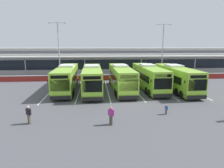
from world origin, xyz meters
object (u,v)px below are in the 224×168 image
Objects in this scene: coach_bus_left_centre at (92,79)px; lamp_post_west at (59,47)px; coach_bus_right_centre at (149,78)px; pedestrian_in_dark_coat at (111,115)px; lamp_post_centre at (163,47)px; coach_bus_leftmost at (67,79)px; pedestrian_near_bin at (29,114)px; coach_bus_centre at (121,79)px; coach_bus_rightmost at (176,78)px; pedestrian_child at (166,109)px.

coach_bus_left_centre is 13.07m from lamp_post_west.
coach_bus_left_centre and coach_bus_right_centre have the same top height.
coach_bus_left_centre reaches higher than pedestrian_in_dark_coat.
coach_bus_right_centre is at bearing 4.72° from coach_bus_left_centre.
pedestrian_in_dark_coat is at bearing -118.17° from lamp_post_centre.
coach_bus_leftmost is 21.70m from lamp_post_centre.
lamp_post_centre is at bearing 49.19° from pedestrian_near_bin.
coach_bus_leftmost is at bearing 176.05° from coach_bus_centre.
lamp_post_west is (-19.04, 10.73, 4.50)m from coach_bus_rightmost.
coach_bus_centre is (8.16, -0.56, 0.00)m from coach_bus_leftmost.
coach_bus_leftmost and coach_bus_rightmost have the same top height.
lamp_post_west is at bearing 147.46° from coach_bus_right_centre.
coach_bus_left_centre is at bearing 65.10° from pedestrian_near_bin.
pedestrian_in_dark_coat is at bearing -69.79° from lamp_post_west.
coach_bus_left_centre is at bearing -176.37° from coach_bus_centre.
coach_bus_centre is 7.53× the size of pedestrian_in_dark_coat.
coach_bus_rightmost is (8.20, -0.61, 0.00)m from coach_bus_centre.
coach_bus_left_centre and coach_bus_centre have the same top height.
pedestrian_near_bin is (-5.28, -11.38, -0.91)m from coach_bus_left_centre.
coach_bus_leftmost is 1.00× the size of coach_bus_right_centre.
coach_bus_leftmost is 15.82m from pedestrian_child.
coach_bus_right_centre is 1.11× the size of lamp_post_west.
coach_bus_left_centre is at bearing -175.28° from coach_bus_right_centre.
coach_bus_centre is 4.36m from coach_bus_right_centre.
pedestrian_in_dark_coat is 1.00× the size of pedestrian_near_bin.
pedestrian_near_bin is at bearing -86.78° from lamp_post_west.
coach_bus_centre is 1.00× the size of coach_bus_rightmost.
pedestrian_near_bin is (-1.45, -12.22, -0.91)m from coach_bus_leftmost.
pedestrian_in_dark_coat is 24.67m from lamp_post_west.
lamp_post_centre is at bearing 38.48° from coach_bus_left_centre.
coach_bus_right_centre is at bearing -32.54° from lamp_post_west.
lamp_post_west is at bearing 150.59° from coach_bus_rightmost.
lamp_post_centre is at bearing 71.97° from pedestrian_child.
coach_bus_left_centre is 19.07m from lamp_post_centre.
coach_bus_right_centre is (8.67, 0.72, 0.00)m from coach_bus_left_centre.
lamp_post_west is (-6.51, 10.40, 4.50)m from coach_bus_left_centre.
lamp_post_west is at bearing 105.66° from coach_bus_leftmost.
pedestrian_child is at bearing -117.31° from coach_bus_rightmost.
coach_bus_rightmost is 12.14× the size of pedestrian_child.
coach_bus_right_centre is 1.00× the size of coach_bus_rightmost.
lamp_post_centre is (1.98, 11.86, 4.50)m from coach_bus_rightmost.
pedestrian_child is 25.53m from lamp_post_west.
coach_bus_leftmost is 12.14× the size of pedestrian_child.
pedestrian_near_bin is at bearing -174.71° from pedestrian_child.
coach_bus_centre is at bearing 50.50° from pedestrian_near_bin.
coach_bus_centre is at bearing 175.77° from coach_bus_rightmost.
coach_bus_centre is 15.50m from lamp_post_west.
coach_bus_left_centre is 8.70m from coach_bus_right_centre.
coach_bus_leftmost is 14.22m from pedestrian_in_dark_coat.
pedestrian_near_bin is 0.15× the size of lamp_post_centre.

